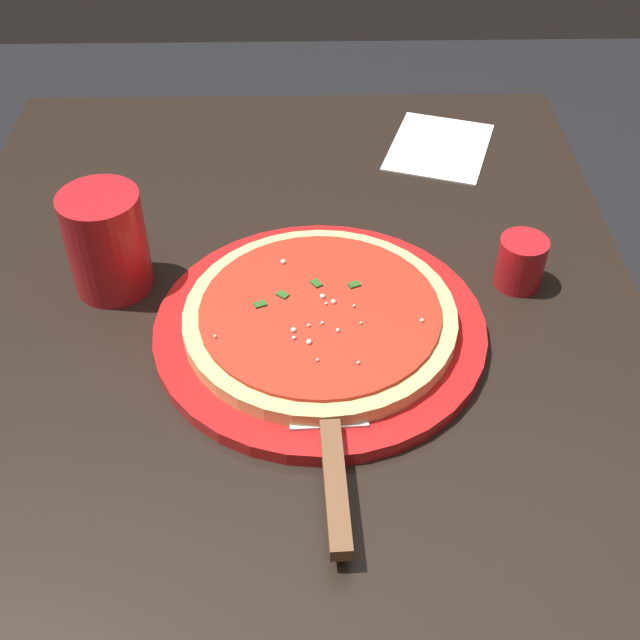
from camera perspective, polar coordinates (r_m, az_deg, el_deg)
The scene contains 7 objects.
restaurant_table at distance 0.90m, azimuth -2.34°, elevation -9.81°, with size 1.12×0.76×0.77m.
serving_plate at distance 0.82m, azimuth 0.00°, elevation -0.64°, with size 0.33×0.33×0.01m, color red.
pizza at distance 0.81m, azimuth -0.00°, elevation 0.24°, with size 0.27×0.27×0.02m.
pizza_server at distance 0.70m, azimuth 0.83°, elevation -8.98°, with size 0.22×0.07×0.01m.
cup_tall_drink at distance 0.88m, azimuth -14.74°, elevation 5.29°, with size 0.08×0.08×0.11m, color #B2191E.
cup_small_sauce at distance 0.89m, azimuth 13.91°, elevation 3.96°, with size 0.05×0.05×0.06m, color #B2191E.
napkin_folded_right at distance 1.13m, azimuth 8.37°, elevation 11.93°, with size 0.16×0.12×0.00m, color white.
Camera 1 is at (0.55, 0.03, 1.34)m, focal length 45.59 mm.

